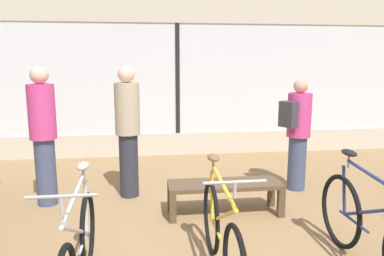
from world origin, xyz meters
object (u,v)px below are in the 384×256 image
Objects in this scene: bicycle_left at (79,250)px; bicycle_right at (371,231)px; customer_by_window at (298,131)px; customer_mid_floor at (128,129)px; display_bench at (225,188)px; customer_near_rack at (43,133)px; bicycle_center at (221,235)px.

bicycle_right is at bearing -0.47° from bicycle_left.
customer_by_window is 2.43m from customer_mid_floor.
customer_mid_floor reaches higher than bicycle_left.
display_bench is at bearing 124.02° from bicycle_right.
bicycle_right is 1.00× the size of customer_near_rack.
bicycle_center is 0.94× the size of customer_mid_floor.
customer_by_window is at bearing 83.97° from bicycle_right.
bicycle_center is at bearing -126.16° from customer_by_window.
bicycle_left is at bearing 179.53° from bicycle_right.
bicycle_right reaches higher than display_bench.
bicycle_right is 1.30× the size of display_bench.
bicycle_center reaches higher than display_bench.
display_bench is 2.43m from customer_near_rack.
display_bench is (0.33, 1.38, -0.07)m from bicycle_center.
customer_by_window is 0.90× the size of customer_mid_floor.
bicycle_center is at bearing -45.88° from customer_near_rack.
customer_near_rack reaches higher than bicycle_center.
customer_near_rack is 1.12× the size of customer_by_window.
bicycle_center is at bearing 176.11° from bicycle_right.
customer_by_window reaches higher than bicycle_center.
customer_mid_floor is (-2.19, 2.27, 0.56)m from bicycle_right.
bicycle_left reaches higher than display_bench.
bicycle_left is 1.18m from bicycle_center.
display_bench is at bearing 43.77° from bicycle_left.
bicycle_left is 3.56m from customer_by_window.
bicycle_center is 2.83m from customer_near_rack.
bicycle_right is 3.91m from customer_near_rack.
bicycle_left is at bearing -98.00° from customer_mid_floor.
customer_near_rack is 1.00× the size of customer_mid_floor.
customer_near_rack is at bearing 164.88° from display_bench.
display_bench is at bearing -15.12° from customer_near_rack.
bicycle_center is 0.94× the size of bicycle_right.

